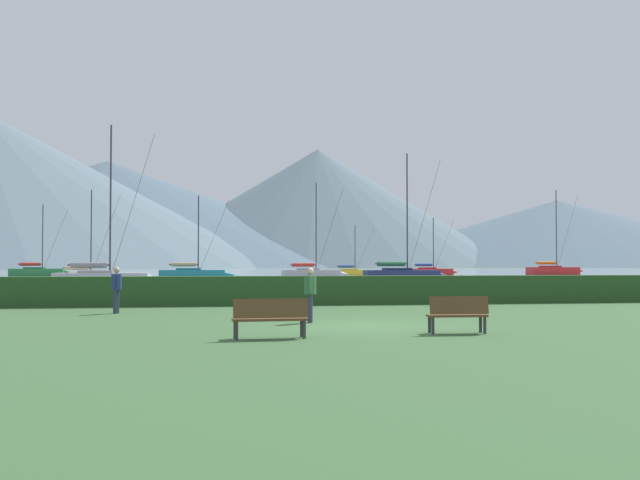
{
  "coord_description": "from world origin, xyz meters",
  "views": [
    {
      "loc": [
        -4.47,
        -20.51,
        1.77
      ],
      "look_at": [
        6.69,
        48.38,
        4.02
      ],
      "focal_mm": 41.25,
      "sensor_mm": 36.0,
      "label": 1
    }
  ],
  "objects_px": {
    "sailboat_slip_7": "(194,274)",
    "sailboat_slip_8": "(553,270)",
    "sailboat_slip_0": "(431,271)",
    "sailboat_slip_11": "(312,273)",
    "sailboat_slip_10": "(402,274)",
    "person_standing_walker": "(116,286)",
    "sailboat_slip_3": "(103,278)",
    "person_seated_viewer": "(310,290)",
    "park_bench_under_tree": "(270,316)",
    "sailboat_slip_12": "(352,273)",
    "park_bench_near_path": "(458,313)",
    "sailboat_slip_5": "(38,272)",
    "sailboat_slip_1": "(86,277)"
  },
  "relations": [
    {
      "from": "sailboat_slip_8",
      "to": "person_standing_walker",
      "type": "distance_m",
      "value": 98.53
    },
    {
      "from": "person_seated_viewer",
      "to": "park_bench_under_tree",
      "type": "bearing_deg",
      "value": -98.61
    },
    {
      "from": "sailboat_slip_1",
      "to": "sailboat_slip_12",
      "type": "distance_m",
      "value": 41.56
    },
    {
      "from": "sailboat_slip_0",
      "to": "sailboat_slip_8",
      "type": "distance_m",
      "value": 20.47
    },
    {
      "from": "sailboat_slip_1",
      "to": "sailboat_slip_12",
      "type": "relative_size",
      "value": 1.23
    },
    {
      "from": "sailboat_slip_12",
      "to": "person_seated_viewer",
      "type": "height_order",
      "value": "sailboat_slip_12"
    },
    {
      "from": "sailboat_slip_7",
      "to": "park_bench_under_tree",
      "type": "relative_size",
      "value": 5.13
    },
    {
      "from": "sailboat_slip_10",
      "to": "park_bench_under_tree",
      "type": "distance_m",
      "value": 55.71
    },
    {
      "from": "sailboat_slip_7",
      "to": "person_seated_viewer",
      "type": "distance_m",
      "value": 58.86
    },
    {
      "from": "sailboat_slip_0",
      "to": "park_bench_near_path",
      "type": "bearing_deg",
      "value": -103.23
    },
    {
      "from": "sailboat_slip_8",
      "to": "sailboat_slip_11",
      "type": "relative_size",
      "value": 1.19
    },
    {
      "from": "sailboat_slip_11",
      "to": "sailboat_slip_12",
      "type": "height_order",
      "value": "sailboat_slip_11"
    },
    {
      "from": "sailboat_slip_7",
      "to": "sailboat_slip_8",
      "type": "relative_size",
      "value": 0.69
    },
    {
      "from": "sailboat_slip_3",
      "to": "person_seated_viewer",
      "type": "distance_m",
      "value": 36.7
    },
    {
      "from": "sailboat_slip_0",
      "to": "park_bench_under_tree",
      "type": "xyz_separation_m",
      "value": [
        -32.23,
        -88.34,
        -0.09
      ]
    },
    {
      "from": "park_bench_near_path",
      "to": "sailboat_slip_12",
      "type": "bearing_deg",
      "value": 82.91
    },
    {
      "from": "park_bench_near_path",
      "to": "sailboat_slip_0",
      "type": "bearing_deg",
      "value": 75.42
    },
    {
      "from": "park_bench_near_path",
      "to": "person_standing_walker",
      "type": "xyz_separation_m",
      "value": [
        -9.39,
        9.15,
        0.45
      ]
    },
    {
      "from": "sailboat_slip_0",
      "to": "sailboat_slip_3",
      "type": "height_order",
      "value": "sailboat_slip_3"
    },
    {
      "from": "sailboat_slip_1",
      "to": "sailboat_slip_8",
      "type": "height_order",
      "value": "sailboat_slip_8"
    },
    {
      "from": "sailboat_slip_1",
      "to": "sailboat_slip_10",
      "type": "xyz_separation_m",
      "value": [
        30.17,
        -1.39,
        0.17
      ]
    },
    {
      "from": "sailboat_slip_8",
      "to": "person_seated_viewer",
      "type": "bearing_deg",
      "value": -120.57
    },
    {
      "from": "person_seated_viewer",
      "to": "sailboat_slip_5",
      "type": "bearing_deg",
      "value": 118.01
    },
    {
      "from": "sailboat_slip_11",
      "to": "person_standing_walker",
      "type": "relative_size",
      "value": 6.75
    },
    {
      "from": "sailboat_slip_10",
      "to": "person_seated_viewer",
      "type": "height_order",
      "value": "sailboat_slip_10"
    },
    {
      "from": "sailboat_slip_12",
      "to": "person_standing_walker",
      "type": "xyz_separation_m",
      "value": [
        -23.49,
        -72.0,
        0.43
      ]
    },
    {
      "from": "sailboat_slip_7",
      "to": "park_bench_under_tree",
      "type": "distance_m",
      "value": 63.31
    },
    {
      "from": "sailboat_slip_0",
      "to": "person_standing_walker",
      "type": "xyz_separation_m",
      "value": [
        -36.81,
        -78.68,
        0.35
      ]
    },
    {
      "from": "sailboat_slip_7",
      "to": "sailboat_slip_10",
      "type": "distance_m",
      "value": 22.92
    },
    {
      "from": "sailboat_slip_3",
      "to": "park_bench_near_path",
      "type": "distance_m",
      "value": 41.52
    },
    {
      "from": "sailboat_slip_11",
      "to": "park_bench_near_path",
      "type": "bearing_deg",
      "value": -93.51
    },
    {
      "from": "sailboat_slip_7",
      "to": "sailboat_slip_10",
      "type": "xyz_separation_m",
      "value": [
        20.36,
        -10.52,
        0.05
      ]
    },
    {
      "from": "sailboat_slip_3",
      "to": "person_seated_viewer",
      "type": "relative_size",
      "value": 7.43
    },
    {
      "from": "sailboat_slip_1",
      "to": "sailboat_slip_10",
      "type": "distance_m",
      "value": 30.21
    },
    {
      "from": "sailboat_slip_0",
      "to": "sailboat_slip_8",
      "type": "xyz_separation_m",
      "value": [
        20.41,
        1.53,
        0.14
      ]
    },
    {
      "from": "sailboat_slip_0",
      "to": "sailboat_slip_1",
      "type": "xyz_separation_m",
      "value": [
        -44.45,
        -34.21,
        -0.08
      ]
    },
    {
      "from": "sailboat_slip_12",
      "to": "person_standing_walker",
      "type": "height_order",
      "value": "sailboat_slip_12"
    },
    {
      "from": "sailboat_slip_0",
      "to": "sailboat_slip_11",
      "type": "bearing_deg",
      "value": -129.79
    },
    {
      "from": "sailboat_slip_1",
      "to": "park_bench_under_tree",
      "type": "height_order",
      "value": "sailboat_slip_1"
    },
    {
      "from": "person_standing_walker",
      "to": "sailboat_slip_10",
      "type": "bearing_deg",
      "value": 79.25
    },
    {
      "from": "sailboat_slip_0",
      "to": "sailboat_slip_1",
      "type": "distance_m",
      "value": 56.09
    },
    {
      "from": "sailboat_slip_3",
      "to": "sailboat_slip_8",
      "type": "relative_size",
      "value": 0.93
    },
    {
      "from": "sailboat_slip_1",
      "to": "sailboat_slip_5",
      "type": "bearing_deg",
      "value": 109.74
    },
    {
      "from": "sailboat_slip_8",
      "to": "park_bench_under_tree",
      "type": "distance_m",
      "value": 104.15
    },
    {
      "from": "sailboat_slip_5",
      "to": "sailboat_slip_7",
      "type": "bearing_deg",
      "value": -47.46
    },
    {
      "from": "sailboat_slip_10",
      "to": "sailboat_slip_0",
      "type": "bearing_deg",
      "value": 69.38
    },
    {
      "from": "sailboat_slip_10",
      "to": "sailboat_slip_12",
      "type": "distance_m",
      "value": 28.94
    },
    {
      "from": "sailboat_slip_8",
      "to": "park_bench_under_tree",
      "type": "xyz_separation_m",
      "value": [
        -52.63,
        -89.87,
        -0.23
      ]
    },
    {
      "from": "sailboat_slip_8",
      "to": "sailboat_slip_11",
      "type": "bearing_deg",
      "value": -150.17
    },
    {
      "from": "sailboat_slip_3",
      "to": "park_bench_near_path",
      "type": "relative_size",
      "value": 8.04
    }
  ]
}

